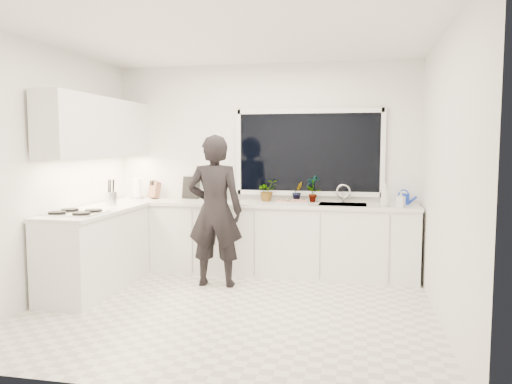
# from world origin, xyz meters

# --- Properties ---
(floor) EXTENTS (4.00, 3.50, 0.02)m
(floor) POSITION_xyz_m (0.00, 0.00, -0.01)
(floor) COLOR beige
(floor) RESTS_ON ground
(wall_back) EXTENTS (4.00, 0.02, 2.70)m
(wall_back) POSITION_xyz_m (0.00, 1.76, 1.35)
(wall_back) COLOR white
(wall_back) RESTS_ON ground
(wall_left) EXTENTS (0.02, 3.50, 2.70)m
(wall_left) POSITION_xyz_m (-2.01, 0.00, 1.35)
(wall_left) COLOR white
(wall_left) RESTS_ON ground
(wall_right) EXTENTS (0.02, 3.50, 2.70)m
(wall_right) POSITION_xyz_m (2.01, 0.00, 1.35)
(wall_right) COLOR white
(wall_right) RESTS_ON ground
(ceiling) EXTENTS (4.00, 3.50, 0.02)m
(ceiling) POSITION_xyz_m (0.00, 0.00, 2.71)
(ceiling) COLOR white
(ceiling) RESTS_ON wall_back
(window) EXTENTS (1.80, 0.02, 1.00)m
(window) POSITION_xyz_m (0.60, 1.73, 1.55)
(window) COLOR black
(window) RESTS_ON wall_back
(base_cabinets_back) EXTENTS (3.92, 0.58, 0.88)m
(base_cabinets_back) POSITION_xyz_m (0.00, 1.45, 0.44)
(base_cabinets_back) COLOR white
(base_cabinets_back) RESTS_ON floor
(base_cabinets_left) EXTENTS (0.58, 1.60, 0.88)m
(base_cabinets_left) POSITION_xyz_m (-1.67, 0.35, 0.44)
(base_cabinets_left) COLOR white
(base_cabinets_left) RESTS_ON floor
(countertop_back) EXTENTS (3.94, 0.62, 0.04)m
(countertop_back) POSITION_xyz_m (0.00, 1.44, 0.90)
(countertop_back) COLOR silver
(countertop_back) RESTS_ON base_cabinets_back
(countertop_left) EXTENTS (0.62, 1.60, 0.04)m
(countertop_left) POSITION_xyz_m (-1.67, 0.35, 0.90)
(countertop_left) COLOR silver
(countertop_left) RESTS_ON base_cabinets_left
(upper_cabinets) EXTENTS (0.34, 2.10, 0.70)m
(upper_cabinets) POSITION_xyz_m (-1.79, 0.70, 1.85)
(upper_cabinets) COLOR white
(upper_cabinets) RESTS_ON wall_left
(sink) EXTENTS (0.58, 0.42, 0.14)m
(sink) POSITION_xyz_m (1.05, 1.45, 0.87)
(sink) COLOR silver
(sink) RESTS_ON countertop_back
(faucet) EXTENTS (0.03, 0.03, 0.22)m
(faucet) POSITION_xyz_m (1.05, 1.65, 1.03)
(faucet) COLOR silver
(faucet) RESTS_ON countertop_back
(stovetop) EXTENTS (0.56, 0.48, 0.03)m
(stovetop) POSITION_xyz_m (-1.69, -0.00, 0.94)
(stovetop) COLOR black
(stovetop) RESTS_ON countertop_left
(person) EXTENTS (0.68, 0.47, 1.77)m
(person) POSITION_xyz_m (-0.39, 0.80, 0.88)
(person) COLOR black
(person) RESTS_ON floor
(pizza_tray) EXTENTS (0.45, 0.36, 0.03)m
(pizza_tray) POSITION_xyz_m (0.42, 1.42, 0.94)
(pizza_tray) COLOR silver
(pizza_tray) RESTS_ON countertop_back
(pizza) EXTENTS (0.41, 0.32, 0.01)m
(pizza) POSITION_xyz_m (0.42, 1.42, 0.95)
(pizza) COLOR #B43918
(pizza) RESTS_ON pizza_tray
(watering_can) EXTENTS (0.16, 0.16, 0.13)m
(watering_can) POSITION_xyz_m (1.78, 1.61, 0.98)
(watering_can) COLOR #1435BD
(watering_can) RESTS_ON countertop_back
(paper_towel_roll) EXTENTS (0.12, 0.12, 0.26)m
(paper_towel_roll) POSITION_xyz_m (-1.71, 1.55, 1.05)
(paper_towel_roll) COLOR white
(paper_towel_roll) RESTS_ON countertop_back
(knife_block) EXTENTS (0.16, 0.14, 0.22)m
(knife_block) POSITION_xyz_m (-1.48, 1.59, 1.03)
(knife_block) COLOR olive
(knife_block) RESTS_ON countertop_back
(utensil_crock) EXTENTS (0.15, 0.15, 0.16)m
(utensil_crock) POSITION_xyz_m (-1.70, 0.80, 1.00)
(utensil_crock) COLOR silver
(utensil_crock) RESTS_ON countertop_left
(picture_frame_large) EXTENTS (0.21, 0.11, 0.28)m
(picture_frame_large) POSITION_xyz_m (-0.59, 1.69, 1.06)
(picture_frame_large) COLOR black
(picture_frame_large) RESTS_ON countertop_back
(picture_frame_small) EXTENTS (0.25, 0.06, 0.30)m
(picture_frame_small) POSITION_xyz_m (-0.99, 1.69, 1.07)
(picture_frame_small) COLOR black
(picture_frame_small) RESTS_ON countertop_back
(herb_plants) EXTENTS (0.87, 0.32, 0.34)m
(herb_plants) POSITION_xyz_m (0.31, 1.61, 1.07)
(herb_plants) COLOR #26662D
(herb_plants) RESTS_ON countertop_back
(soap_bottles) EXTENTS (0.31, 0.15, 0.28)m
(soap_bottles) POSITION_xyz_m (1.60, 1.30, 1.05)
(soap_bottles) COLOR #D8BF66
(soap_bottles) RESTS_ON countertop_back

